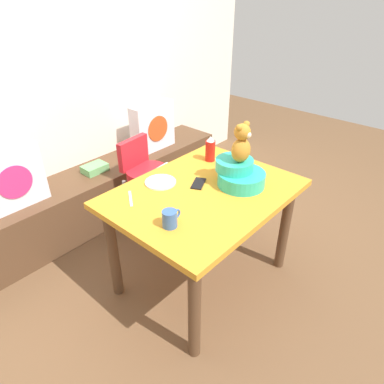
# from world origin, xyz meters

# --- Properties ---
(ground_plane) EXTENTS (8.00, 8.00, 0.00)m
(ground_plane) POSITION_xyz_m (0.00, 0.00, 0.00)
(ground_plane) COLOR brown
(back_wall) EXTENTS (4.40, 0.10, 2.60)m
(back_wall) POSITION_xyz_m (0.00, 1.46, 1.30)
(back_wall) COLOR silver
(back_wall) RESTS_ON ground_plane
(window_bench) EXTENTS (2.60, 0.44, 0.46)m
(window_bench) POSITION_xyz_m (0.00, 1.19, 0.23)
(window_bench) COLOR brown
(window_bench) RESTS_ON ground_plane
(pillow_floral_left) EXTENTS (0.44, 0.15, 0.44)m
(pillow_floral_left) POSITION_xyz_m (-0.69, 1.17, 0.68)
(pillow_floral_left) COLOR silver
(pillow_floral_left) RESTS_ON window_bench
(pillow_floral_right) EXTENTS (0.44, 0.15, 0.44)m
(pillow_floral_right) POSITION_xyz_m (0.64, 1.17, 0.68)
(pillow_floral_right) COLOR silver
(pillow_floral_right) RESTS_ON window_bench
(book_stack) EXTENTS (0.20, 0.14, 0.06)m
(book_stack) POSITION_xyz_m (-0.02, 1.19, 0.49)
(book_stack) COLOR #67B369
(book_stack) RESTS_ON window_bench
(dining_table) EXTENTS (1.15, 0.88, 0.74)m
(dining_table) POSITION_xyz_m (0.00, 0.00, 0.63)
(dining_table) COLOR orange
(dining_table) RESTS_ON ground_plane
(highchair) EXTENTS (0.35, 0.48, 0.79)m
(highchair) POSITION_xyz_m (0.18, 0.75, 0.52)
(highchair) COLOR red
(highchair) RESTS_ON ground_plane
(infant_seat_teal) EXTENTS (0.30, 0.33, 0.16)m
(infant_seat_teal) POSITION_xyz_m (0.21, -0.11, 0.81)
(infant_seat_teal) COLOR #28B499
(infant_seat_teal) RESTS_ON dining_table
(teddy_bear) EXTENTS (0.13, 0.12, 0.25)m
(teddy_bear) POSITION_xyz_m (0.21, -0.11, 1.02)
(teddy_bear) COLOR #B67926
(teddy_bear) RESTS_ON infant_seat_teal
(ketchup_bottle) EXTENTS (0.07, 0.07, 0.18)m
(ketchup_bottle) POSITION_xyz_m (0.36, 0.24, 0.83)
(ketchup_bottle) COLOR red
(ketchup_bottle) RESTS_ON dining_table
(coffee_mug) EXTENTS (0.12, 0.08, 0.09)m
(coffee_mug) POSITION_xyz_m (-0.40, -0.10, 0.79)
(coffee_mug) COLOR #335999
(coffee_mug) RESTS_ON dining_table
(dinner_plate_near) EXTENTS (0.20, 0.20, 0.01)m
(dinner_plate_near) POSITION_xyz_m (-0.11, 0.27, 0.75)
(dinner_plate_near) COLOR white
(dinner_plate_near) RESTS_ON dining_table
(cell_phone) EXTENTS (0.16, 0.13, 0.01)m
(cell_phone) POSITION_xyz_m (0.04, 0.08, 0.74)
(cell_phone) COLOR black
(cell_phone) RESTS_ON dining_table
(table_fork) EXTENTS (0.11, 0.15, 0.01)m
(table_fork) POSITION_xyz_m (-0.36, 0.27, 0.74)
(table_fork) COLOR silver
(table_fork) RESTS_ON dining_table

